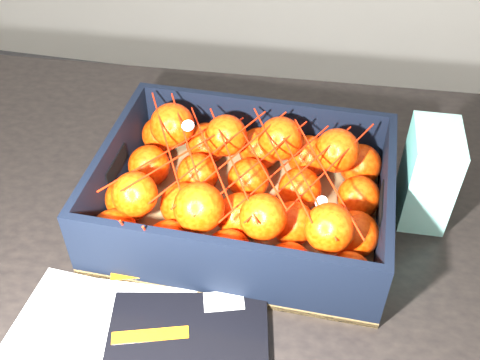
# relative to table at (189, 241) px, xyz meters

# --- Properties ---
(table) EXTENTS (1.25, 0.87, 0.75)m
(table) POSITION_rel_table_xyz_m (0.00, 0.00, 0.00)
(table) COLOR black
(table) RESTS_ON ground
(produce_crate) EXTENTS (0.44, 0.33, 0.12)m
(produce_crate) POSITION_rel_table_xyz_m (0.10, -0.01, 0.14)
(produce_crate) COLOR olive
(produce_crate) RESTS_ON table
(clementine_heap) EXTENTS (0.42, 0.31, 0.13)m
(clementine_heap) POSITION_rel_table_xyz_m (0.10, -0.01, 0.16)
(clementine_heap) COLOR #F93405
(clementine_heap) RESTS_ON produce_crate
(mesh_net) EXTENTS (0.37, 0.29, 0.10)m
(mesh_net) POSITION_rel_table_xyz_m (0.10, -0.02, 0.22)
(mesh_net) COLOR red
(mesh_net) RESTS_ON clementine_heap
(retail_carton) EXTENTS (0.08, 0.11, 0.16)m
(retail_carton) POSITION_rel_table_xyz_m (0.38, 0.06, 0.18)
(retail_carton) COLOR silver
(retail_carton) RESTS_ON table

